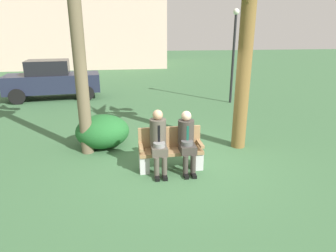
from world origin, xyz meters
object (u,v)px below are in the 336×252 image
park_bench (171,151)px  palm_tree_tall (248,9)px  shrub_near_bench (103,131)px  seated_man_right (187,138)px  parked_car_near (52,80)px  street_lamp (234,47)px  seated_man_left (158,139)px  building_backdrop (86,11)px

park_bench → palm_tree_tall: size_ratio=0.28×
palm_tree_tall → shrub_near_bench: size_ratio=3.59×
seated_man_right → parked_car_near: bearing=119.1°
park_bench → shrub_near_bench: size_ratio=1.00×
seated_man_right → shrub_near_bench: bearing=138.8°
parked_car_near → street_lamp: bearing=-14.5°
street_lamp → seated_man_left: bearing=-122.9°
seated_man_left → building_backdrop: bearing=99.2°
palm_tree_tall → building_backdrop: building_backdrop is taller
seated_man_left → palm_tree_tall: bearing=26.7°
seated_man_right → building_backdrop: (-4.13, 21.74, 3.78)m
seated_man_right → palm_tree_tall: size_ratio=0.27×
seated_man_left → park_bench: bearing=24.0°
seated_man_right → parked_car_near: (-4.31, 7.74, 0.12)m
street_lamp → park_bench: bearing=-121.5°
seated_man_left → seated_man_right: 0.60m
seated_man_right → palm_tree_tall: 3.26m
park_bench → parked_car_near: bearing=117.6°
seated_man_left → parked_car_near: (-3.71, 7.73, 0.10)m
building_backdrop → palm_tree_tall: bearing=-74.5°
seated_man_left → parked_car_near: size_ratio=0.33×
seated_man_right → street_lamp: size_ratio=0.35×
seated_man_left → shrub_near_bench: 2.05m
parked_car_near → street_lamp: size_ratio=1.10×
seated_man_left → street_lamp: 7.07m
building_backdrop → seated_man_right: bearing=-79.3°
park_bench → seated_man_left: size_ratio=1.01×
parked_car_near → building_backdrop: 14.48m
seated_man_right → parked_car_near: size_ratio=0.32×
seated_man_left → seated_man_right: size_ratio=1.04×
seated_man_right → building_backdrop: bearing=100.7°
seated_man_left → seated_man_right: (0.60, -0.00, -0.02)m
seated_man_left → parked_car_near: parked_car_near is taller
seated_man_right → shrub_near_bench: 2.46m
seated_man_left → shrub_near_bench: bearing=127.8°
seated_man_left → palm_tree_tall: 3.57m
seated_man_right → parked_car_near: parked_car_near is taller
building_backdrop → parked_car_near: bearing=-90.7°
shrub_near_bench → building_backdrop: 20.67m
seated_man_right → park_bench: bearing=158.7°
park_bench → parked_car_near: 8.60m
seated_man_left → building_backdrop: 22.34m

